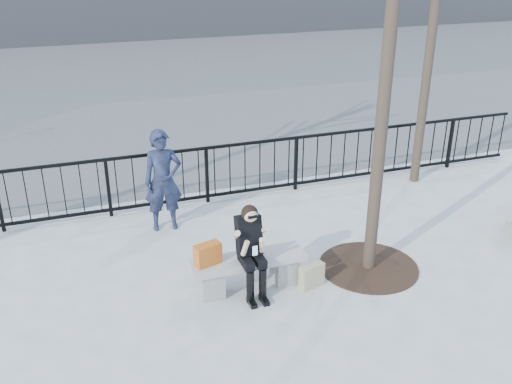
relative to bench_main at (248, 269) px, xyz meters
name	(u,v)px	position (x,y,z in m)	size (l,w,h in m)	color
ground	(248,287)	(0.00, 0.00, -0.30)	(120.00, 120.00, 0.00)	gray
street_surface	(119,73)	(0.00, 15.00, -0.30)	(60.00, 23.00, 0.01)	#474747
railing	(196,176)	(0.00, 3.00, 0.25)	(14.00, 0.06, 1.10)	black
tree_grate	(368,267)	(1.90, -0.10, -0.29)	(1.50, 1.50, 0.02)	black
bench_main	(248,269)	(0.00, 0.00, 0.00)	(1.65, 0.46, 0.49)	gray
seated_woman	(252,252)	(0.00, -0.16, 0.37)	(0.50, 0.64, 1.34)	black
handbag	(208,254)	(-0.57, 0.02, 0.34)	(0.37, 0.17, 0.30)	#B75316
shopping_bag	(312,276)	(0.86, -0.29, -0.12)	(0.38, 0.14, 0.36)	#C2B889
standing_man	(163,181)	(-0.75, 2.22, 0.58)	(0.64, 0.42, 1.76)	black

